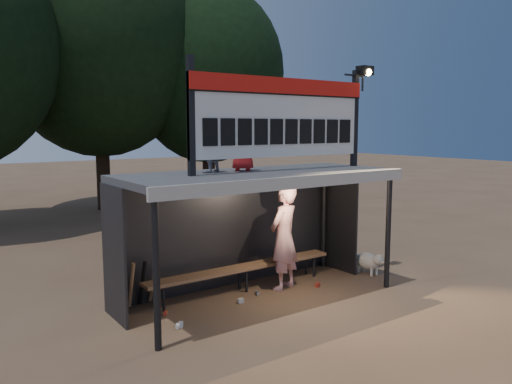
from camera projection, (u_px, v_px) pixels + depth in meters
ground at (260, 298)px, 9.09m from camera, size 80.00×80.00×0.00m
player at (284, 237)px, 9.53m from camera, size 0.87×0.72×2.03m
child_a at (208, 145)px, 8.55m from camera, size 0.55×0.49×0.94m
child_b at (243, 142)px, 8.86m from camera, size 0.59×0.56×1.02m
dugout_shelter at (252, 197)px, 9.05m from camera, size 5.10×2.08×2.32m
scoreboard_assembly at (285, 115)px, 8.97m from camera, size 4.10×0.27×1.99m
bench at (243, 268)px, 9.48m from camera, size 4.00×0.35×0.48m
tree_mid at (98, 42)px, 18.17m from camera, size 7.22×7.22×10.36m
tree_right at (208, 74)px, 19.78m from camera, size 6.08×6.08×8.72m
dog at (369, 261)px, 10.56m from camera, size 0.36×0.81×0.49m
bats at (137, 284)px, 8.55m from camera, size 0.68×0.35×0.84m
litter at (228, 306)px, 8.62m from camera, size 3.26×0.75×0.08m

